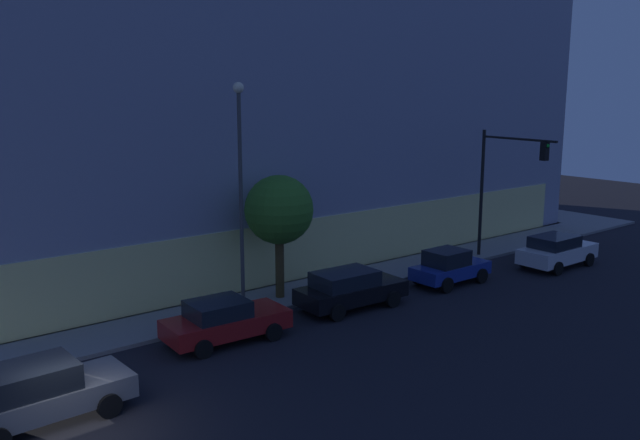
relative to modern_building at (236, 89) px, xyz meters
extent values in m
plane|color=black|center=(-16.69, -19.08, -9.15)|extent=(120.00, 120.00, 0.00)
cube|color=#4C4C51|center=(0.00, 0.04, -9.07)|extent=(37.87, 22.24, 0.15)
cube|color=#F9EE92|center=(0.00, -10.68, -7.57)|extent=(33.72, 0.60, 2.86)
cube|color=#8F92AA|center=(0.00, 0.04, -1.27)|extent=(37.47, 21.84, 15.44)
cylinder|color=black|center=(7.30, -13.23, -5.57)|extent=(0.18, 0.18, 6.85)
cylinder|color=black|center=(7.08, -15.55, -2.50)|extent=(0.56, 4.66, 0.12)
cube|color=black|center=(6.93, -17.18, -3.00)|extent=(0.35, 0.35, 0.90)
sphere|color=green|center=(6.91, -17.36, -2.72)|extent=(0.18, 0.18, 0.18)
cylinder|color=#454545|center=(-7.86, -13.10, -4.56)|extent=(0.16, 0.16, 8.88)
sphere|color=#F9EFC6|center=(-7.86, -13.10, 0.03)|extent=(0.44, 0.44, 0.44)
cylinder|color=#4A3B1E|center=(-5.71, -12.68, -7.64)|extent=(0.38, 0.38, 2.71)
sphere|color=#397423|center=(-5.71, -12.68, -5.10)|extent=(2.98, 2.98, 2.98)
cube|color=slate|center=(-17.17, -17.55, -8.46)|extent=(4.86, 2.06, 0.67)
cube|color=black|center=(-17.53, -17.57, -7.77)|extent=(2.55, 1.79, 0.71)
cube|color=#F9F4CC|center=(-14.84, -16.90, -8.46)|extent=(0.13, 0.20, 0.12)
cube|color=#F9F4CC|center=(-14.80, -18.04, -8.46)|extent=(0.13, 0.20, 0.12)
cylinder|color=black|center=(-15.71, -16.55, -8.79)|extent=(0.71, 0.26, 0.70)
cylinder|color=black|center=(-15.65, -18.45, -8.79)|extent=(0.71, 0.26, 0.70)
cube|color=maroon|center=(-10.05, -15.45, -8.48)|extent=(4.66, 2.13, 0.68)
cube|color=black|center=(-10.39, -15.44, -7.84)|extent=(2.16, 1.82, 0.60)
cube|color=#F9F4CC|center=(-7.78, -14.99, -8.48)|extent=(0.13, 0.21, 0.12)
cube|color=#F9F4CC|center=(-7.84, -16.13, -8.48)|extent=(0.13, 0.21, 0.12)
cylinder|color=black|center=(-8.58, -14.57, -8.81)|extent=(0.68, 0.27, 0.67)
cylinder|color=black|center=(-8.68, -16.48, -8.81)|extent=(0.68, 0.27, 0.67)
cylinder|color=black|center=(-11.42, -14.43, -8.81)|extent=(0.68, 0.27, 0.67)
cylinder|color=black|center=(-11.51, -16.34, -8.81)|extent=(0.68, 0.27, 0.67)
cube|color=black|center=(-3.95, -15.44, -8.45)|extent=(4.86, 2.15, 0.68)
cube|color=black|center=(-4.31, -15.42, -7.80)|extent=(2.69, 1.85, 0.63)
cube|color=#F9F4CC|center=(-1.59, -14.98, -8.45)|extent=(0.13, 0.21, 0.12)
cube|color=#F9F4CC|center=(-1.64, -16.13, -8.45)|extent=(0.13, 0.21, 0.12)
cylinder|color=black|center=(-2.43, -14.55, -8.79)|extent=(0.72, 0.27, 0.71)
cylinder|color=black|center=(-2.52, -16.47, -8.79)|extent=(0.72, 0.27, 0.71)
cylinder|color=black|center=(-5.38, -14.41, -8.79)|extent=(0.72, 0.27, 0.71)
cylinder|color=black|center=(-5.48, -16.33, -8.79)|extent=(0.72, 0.27, 0.71)
cube|color=navy|center=(2.10, -15.66, -8.48)|extent=(4.01, 1.72, 0.61)
cube|color=black|center=(1.80, -15.66, -7.82)|extent=(1.87, 1.54, 0.72)
cube|color=#F9F4CC|center=(4.06, -15.14, -8.48)|extent=(0.12, 0.20, 0.12)
cube|color=#F9F4CC|center=(4.06, -16.17, -8.48)|extent=(0.12, 0.20, 0.12)
cylinder|color=black|center=(3.34, -14.80, -8.79)|extent=(0.72, 0.24, 0.72)
cylinder|color=black|center=(3.34, -16.51, -8.79)|extent=(0.72, 0.24, 0.72)
cylinder|color=black|center=(0.86, -14.80, -8.79)|extent=(0.72, 0.24, 0.72)
cylinder|color=black|center=(0.86, -16.52, -8.79)|extent=(0.72, 0.24, 0.72)
cube|color=silver|center=(8.86, -17.07, -8.42)|extent=(4.66, 1.93, 0.76)
cube|color=black|center=(8.51, -17.07, -7.75)|extent=(2.40, 1.73, 0.59)
cube|color=#F9F4CC|center=(11.14, -16.51, -8.42)|extent=(0.12, 0.20, 0.12)
cube|color=#F9F4CC|center=(11.13, -17.66, -8.42)|extent=(0.12, 0.20, 0.12)
cylinder|color=black|center=(10.31, -16.13, -8.80)|extent=(0.70, 0.24, 0.70)
cylinder|color=black|center=(10.30, -18.03, -8.80)|extent=(0.70, 0.24, 0.70)
cylinder|color=black|center=(7.43, -16.11, -8.80)|extent=(0.70, 0.24, 0.70)
cylinder|color=black|center=(7.42, -18.02, -8.80)|extent=(0.70, 0.24, 0.70)
camera|label=1|loc=(-21.85, -35.82, -0.03)|focal=37.51mm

